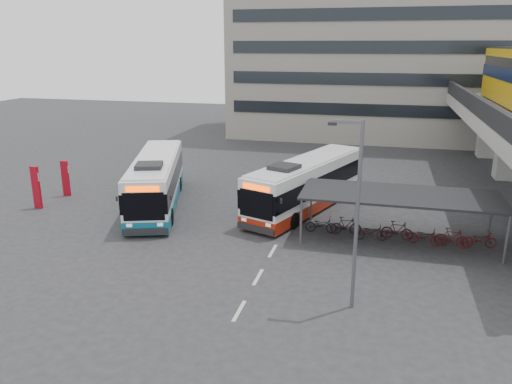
% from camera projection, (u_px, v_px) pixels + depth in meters
% --- Properties ---
extents(ground, '(120.00, 120.00, 0.00)m').
position_uv_depth(ground, '(225.00, 246.00, 25.39)').
color(ground, '#28282B').
rests_on(ground, ground).
extents(bike_shelter, '(10.00, 4.00, 2.54)m').
position_uv_depth(bike_shelter, '(399.00, 216.00, 25.78)').
color(bike_shelter, '#595B60').
rests_on(bike_shelter, ground).
extents(office_block, '(30.00, 15.00, 25.00)m').
position_uv_depth(office_block, '(377.00, 19.00, 53.85)').
color(office_block, gray).
rests_on(office_block, ground).
extents(road_markings, '(0.15, 7.60, 0.01)m').
position_uv_depth(road_markings, '(258.00, 277.00, 22.01)').
color(road_markings, beige).
rests_on(road_markings, ground).
extents(bus_main, '(6.15, 11.43, 3.33)m').
position_uv_depth(bus_main, '(307.00, 184.00, 30.85)').
color(bus_main, white).
rests_on(bus_main, ground).
extents(bus_teal, '(6.02, 11.69, 3.40)m').
position_uv_depth(bus_teal, '(157.00, 181.00, 31.43)').
color(bus_teal, white).
rests_on(bus_teal, ground).
extents(pedestrian, '(0.43, 0.65, 1.78)m').
position_uv_depth(pedestrian, '(153.00, 197.00, 30.47)').
color(pedestrian, black).
rests_on(pedestrian, ground).
extents(lamp_post, '(1.29, 0.24, 7.34)m').
position_uv_depth(lamp_post, '(355.00, 205.00, 18.36)').
color(lamp_post, '#595B60').
rests_on(lamp_post, ground).
extents(sign_totem_mid, '(0.58, 0.23, 2.69)m').
position_uv_depth(sign_totem_mid, '(36.00, 187.00, 30.88)').
color(sign_totem_mid, maroon).
rests_on(sign_totem_mid, ground).
extents(sign_totem_north, '(0.52, 0.21, 2.42)m').
position_uv_depth(sign_totem_north, '(65.00, 178.00, 33.48)').
color(sign_totem_north, maroon).
rests_on(sign_totem_north, ground).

